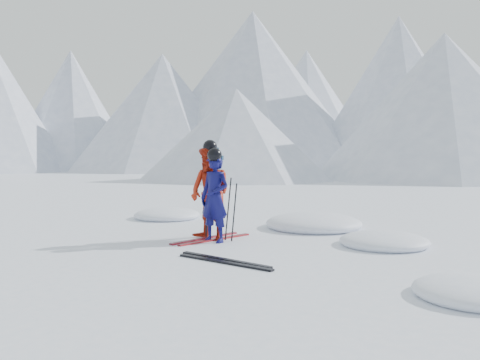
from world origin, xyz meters
The scene contains 12 objects.
ground centered at (0.00, 0.00, 0.00)m, with size 160.00×160.00×0.00m, color white.
skier_blue centered at (-1.69, 0.06, 0.79)m, with size 0.57×0.38×1.58m, color #0D0C4C.
skier_red centered at (-1.91, 0.21, 0.86)m, with size 0.84×0.65×1.72m, color #AB210D.
pole_blue_left centered at (-1.99, 0.21, 0.53)m, with size 0.02×0.02×1.05m, color black.
pole_blue_right centered at (-1.44, 0.31, 0.53)m, with size 0.02×0.02×1.05m, color black.
pole_red_left centered at (-2.21, 0.46, 0.57)m, with size 0.02×0.02×1.15m, color black.
pole_red_right centered at (-1.61, 0.36, 0.57)m, with size 0.02×0.02×1.15m, color black.
ski_worn_left centered at (-2.03, 0.21, 0.01)m, with size 0.09×1.70×0.03m, color black.
ski_worn_right centered at (-1.79, 0.21, 0.01)m, with size 0.09×1.70×0.03m, color black.
ski_loose_a centered at (-0.60, -1.10, 0.01)m, with size 0.09×1.70×0.03m, color black.
ski_loose_b centered at (-0.50, -1.25, 0.01)m, with size 0.09×1.70×0.03m, color black.
snow_lumps centered at (-0.95, 1.75, 0.00)m, with size 8.99×5.35×0.45m.
Camera 1 is at (3.86, -7.05, 1.58)m, focal length 38.00 mm.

